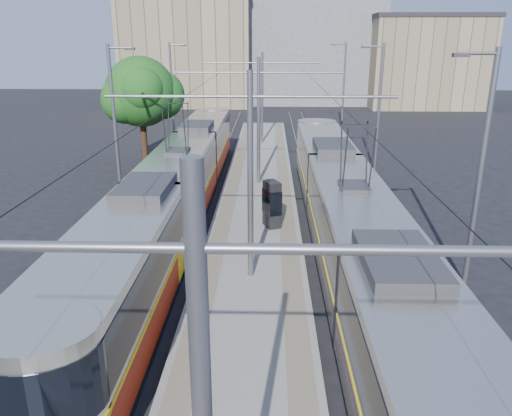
{
  "coord_description": "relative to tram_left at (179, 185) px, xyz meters",
  "views": [
    {
      "loc": [
        0.63,
        -7.92,
        8.2
      ],
      "look_at": [
        0.09,
        11.55,
        1.6
      ],
      "focal_mm": 35.0,
      "sensor_mm": 36.0,
      "label": 1
    }
  ],
  "objects": [
    {
      "name": "platform",
      "position": [
        3.6,
        2.52,
        -1.56
      ],
      "size": [
        4.0,
        50.0,
        0.3
      ],
      "primitive_type": "cube",
      "color": "gray",
      "rests_on": "ground"
    },
    {
      "name": "building_left",
      "position": [
        -6.4,
        45.52,
        5.44
      ],
      "size": [
        16.32,
        12.24,
        14.27
      ],
      "color": "gray",
      "rests_on": "ground"
    },
    {
      "name": "building_right",
      "position": [
        23.6,
        43.52,
        3.87
      ],
      "size": [
        14.28,
        10.2,
        11.12
      ],
      "color": "gray",
      "rests_on": "ground"
    },
    {
      "name": "tram_right",
      "position": [
        7.2,
        -5.59,
        0.15
      ],
      "size": [
        2.43,
        31.79,
        5.5
      ],
      "color": "black",
      "rests_on": "ground"
    },
    {
      "name": "tree",
      "position": [
        -3.87,
        10.57,
        3.19
      ],
      "size": [
        4.98,
        4.6,
        7.24
      ],
      "color": "#382314",
      "rests_on": "ground"
    },
    {
      "name": "tram_left",
      "position": [
        0.0,
        0.0,
        0.0
      ],
      "size": [
        2.43,
        31.41,
        5.5
      ],
      "color": "black",
      "rests_on": "ground"
    },
    {
      "name": "building_centre",
      "position": [
        9.6,
        49.52,
        5.81
      ],
      "size": [
        18.36,
        14.28,
        15.02
      ],
      "color": "gray",
      "rests_on": "ground"
    },
    {
      "name": "catenary",
      "position": [
        3.6,
        -0.32,
        2.82
      ],
      "size": [
        9.2,
        70.0,
        7.0
      ],
      "color": "slate",
      "rests_on": "platform"
    },
    {
      "name": "street_lamps",
      "position": [
        3.6,
        6.52,
        2.48
      ],
      "size": [
        15.18,
        38.22,
        8.0
      ],
      "color": "slate",
      "rests_on": "ground"
    },
    {
      "name": "rails",
      "position": [
        3.6,
        2.52,
        -1.69
      ],
      "size": [
        8.71,
        70.0,
        0.03
      ],
      "color": "gray",
      "rests_on": "ground"
    },
    {
      "name": "shelter",
      "position": [
        4.35,
        -1.59,
        -0.32
      ],
      "size": [
        0.89,
        1.08,
        2.06
      ],
      "rotation": [
        0.0,
        0.0,
        0.4
      ],
      "color": "black",
      "rests_on": "platform"
    },
    {
      "name": "tactile_strip_left",
      "position": [
        2.15,
        2.52,
        -1.4
      ],
      "size": [
        0.7,
        50.0,
        0.01
      ],
      "primitive_type": "cube",
      "color": "gray",
      "rests_on": "platform"
    },
    {
      "name": "tactile_strip_right",
      "position": [
        5.05,
        2.52,
        -1.4
      ],
      "size": [
        0.7,
        50.0,
        0.01
      ],
      "primitive_type": "cube",
      "color": "gray",
      "rests_on": "platform"
    }
  ]
}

